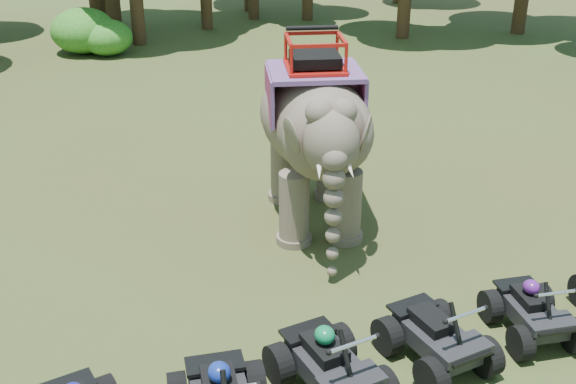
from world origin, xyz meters
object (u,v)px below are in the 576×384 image
at_px(elephant, 314,131).
at_px(atv_2, 330,357).
at_px(atv_3, 437,328).
at_px(atv_4, 534,304).

xyz_separation_m(elephant, atv_2, (-2.01, -5.21, -1.34)).
distance_m(atv_2, atv_3, 1.82).
distance_m(atv_2, atv_4, 3.66).
xyz_separation_m(atv_2, atv_4, (3.66, 0.09, -0.08)).
xyz_separation_m(elephant, atv_3, (-0.19, -5.15, -1.37)).
xyz_separation_m(atv_2, atv_3, (1.82, 0.05, -0.03)).
height_order(elephant, atv_4, elephant).
xyz_separation_m(atv_3, atv_4, (1.84, 0.04, -0.05)).
bearing_deg(atv_2, atv_3, -4.38).
distance_m(elephant, atv_4, 5.56).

